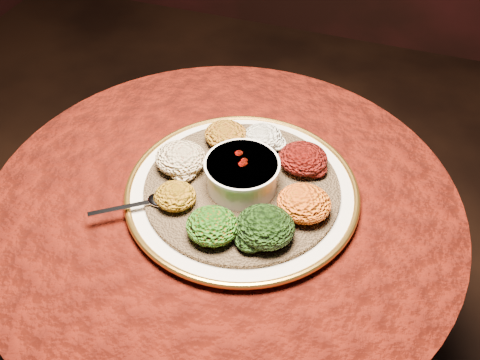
% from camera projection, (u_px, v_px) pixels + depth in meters
% --- Properties ---
extents(table, '(0.96, 0.96, 0.73)m').
position_uv_depth(table, '(224.00, 252.00, 1.20)').
color(table, black).
rests_on(table, ground).
extents(platter, '(0.55, 0.55, 0.02)m').
position_uv_depth(platter, '(242.00, 191.00, 1.07)').
color(platter, silver).
rests_on(platter, table).
extents(injera, '(0.51, 0.51, 0.01)m').
position_uv_depth(injera, '(242.00, 187.00, 1.06)').
color(injera, brown).
rests_on(injera, platter).
extents(stew_bowl, '(0.15, 0.15, 0.06)m').
position_uv_depth(stew_bowl, '(242.00, 173.00, 1.04)').
color(stew_bowl, silver).
rests_on(stew_bowl, injera).
extents(spoon, '(0.14, 0.10, 0.01)m').
position_uv_depth(spoon, '(154.00, 201.00, 1.02)').
color(spoon, silver).
rests_on(spoon, injera).
extents(portion_ayib, '(0.08, 0.08, 0.04)m').
position_uv_depth(portion_ayib, '(263.00, 137.00, 1.14)').
color(portion_ayib, silver).
rests_on(portion_ayib, injera).
extents(portion_kitfo, '(0.10, 0.10, 0.05)m').
position_uv_depth(portion_kitfo, '(303.00, 158.00, 1.08)').
color(portion_kitfo, black).
rests_on(portion_kitfo, injera).
extents(portion_tikil, '(0.10, 0.10, 0.05)m').
position_uv_depth(portion_tikil, '(304.00, 203.00, 0.99)').
color(portion_tikil, '#AD7D0E').
rests_on(portion_tikil, injera).
extents(portion_gomen, '(0.11, 0.10, 0.05)m').
position_uv_depth(portion_gomen, '(265.00, 227.00, 0.95)').
color(portion_gomen, black).
rests_on(portion_gomen, injera).
extents(portion_mixveg, '(0.10, 0.09, 0.05)m').
position_uv_depth(portion_mixveg, '(212.00, 226.00, 0.96)').
color(portion_mixveg, '#953409').
rests_on(portion_mixveg, injera).
extents(portion_kik, '(0.08, 0.08, 0.04)m').
position_uv_depth(portion_kik, '(175.00, 196.00, 1.01)').
color(portion_kik, '#99600D').
rests_on(portion_kik, injera).
extents(portion_timatim, '(0.10, 0.10, 0.05)m').
position_uv_depth(portion_timatim, '(181.00, 158.00, 1.08)').
color(portion_timatim, maroon).
rests_on(portion_timatim, injera).
extents(portion_shiro, '(0.09, 0.09, 0.04)m').
position_uv_depth(portion_shiro, '(226.00, 135.00, 1.14)').
color(portion_shiro, brown).
rests_on(portion_shiro, injera).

